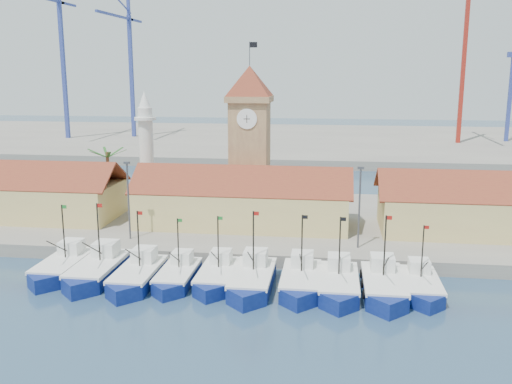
# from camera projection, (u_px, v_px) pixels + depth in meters

# --- Properties ---
(ground) EXTENTS (400.00, 400.00, 0.00)m
(ground) POSITION_uv_depth(u_px,v_px,m) (210.00, 296.00, 53.14)
(ground) COLOR navy
(ground) RESTS_ON ground
(quay) EXTENTS (140.00, 32.00, 1.50)m
(quay) POSITION_uv_depth(u_px,v_px,m) (248.00, 222.00, 76.24)
(quay) COLOR gray
(quay) RESTS_ON ground
(terminal) EXTENTS (240.00, 80.00, 2.00)m
(terminal) POSITION_uv_depth(u_px,v_px,m) (292.00, 141.00, 159.54)
(terminal) COLOR gray
(terminal) RESTS_ON ground
(boat_0) EXTENTS (3.68, 10.09, 7.64)m
(boat_0) POSITION_uv_depth(u_px,v_px,m) (62.00, 268.00, 58.30)
(boat_0) COLOR navy
(boat_0) RESTS_ON ground
(boat_1) EXTENTS (3.90, 10.69, 8.09)m
(boat_1) POSITION_uv_depth(u_px,v_px,m) (97.00, 272.00, 57.11)
(boat_1) COLOR navy
(boat_1) RESTS_ON ground
(boat_2) EXTENTS (3.69, 10.11, 7.65)m
(boat_2) POSITION_uv_depth(u_px,v_px,m) (137.00, 277.00, 55.73)
(boat_2) COLOR navy
(boat_2) RESTS_ON ground
(boat_3) EXTENTS (3.29, 9.02, 6.83)m
(boat_3) POSITION_uv_depth(u_px,v_px,m) (177.00, 277.00, 55.94)
(boat_3) COLOR navy
(boat_3) RESTS_ON ground
(boat_4) EXTENTS (3.42, 9.38, 7.09)m
(boat_4) POSITION_uv_depth(u_px,v_px,m) (217.00, 277.00, 55.78)
(boat_4) COLOR navy
(boat_4) RESTS_ON ground
(boat_5) EXTENTS (3.83, 10.48, 7.93)m
(boat_5) POSITION_uv_depth(u_px,v_px,m) (252.00, 281.00, 54.52)
(boat_5) COLOR navy
(boat_5) RESTS_ON ground
(boat_6) EXTENTS (3.68, 10.07, 7.62)m
(boat_6) POSITION_uv_depth(u_px,v_px,m) (301.00, 282.00, 54.33)
(boat_6) COLOR navy
(boat_6) RESTS_ON ground
(boat_7) EXTENTS (3.69, 10.10, 7.64)m
(boat_7) POSITION_uv_depth(u_px,v_px,m) (339.00, 286.00, 53.49)
(boat_7) COLOR navy
(boat_7) RESTS_ON ground
(boat_8) EXTENTS (3.82, 10.48, 7.93)m
(boat_8) POSITION_uv_depth(u_px,v_px,m) (384.00, 288.00, 52.98)
(boat_8) COLOR navy
(boat_8) RESTS_ON ground
(boat_9) EXTENTS (3.32, 9.09, 6.88)m
(boat_9) POSITION_uv_depth(u_px,v_px,m) (422.00, 287.00, 53.29)
(boat_9) COLOR navy
(boat_9) RESTS_ON ground
(hall_left) EXTENTS (31.20, 10.13, 7.61)m
(hall_left) POSITION_uv_depth(u_px,v_px,m) (6.00, 198.00, 75.80)
(hall_left) COLOR #D0BD72
(hall_left) RESTS_ON quay
(hall_center) EXTENTS (27.04, 10.13, 7.61)m
(hall_center) POSITION_uv_depth(u_px,v_px,m) (243.00, 205.00, 71.68)
(hall_center) COLOR #D0BD72
(hall_center) RESTS_ON quay
(hall_right) EXTENTS (31.20, 10.13, 7.61)m
(hall_right) POSITION_uv_depth(u_px,v_px,m) (509.00, 213.00, 67.56)
(hall_right) COLOR #D0BD72
(hall_right) RESTS_ON quay
(clock_tower) EXTENTS (5.80, 5.80, 22.70)m
(clock_tower) POSITION_uv_depth(u_px,v_px,m) (250.00, 136.00, 75.82)
(clock_tower) COLOR tan
(clock_tower) RESTS_ON quay
(minaret) EXTENTS (3.00, 3.00, 16.30)m
(minaret) POSITION_uv_depth(u_px,v_px,m) (146.00, 149.00, 80.16)
(minaret) COLOR silver
(minaret) RESTS_ON quay
(palm_tree) EXTENTS (5.60, 5.03, 8.39)m
(palm_tree) POSITION_uv_depth(u_px,v_px,m) (108.00, 175.00, 79.60)
(palm_tree) COLOR brown
(palm_tree) RESTS_ON quay
(lamp_posts) EXTENTS (80.70, 0.25, 9.03)m
(lamp_posts) POSITION_uv_depth(u_px,v_px,m) (236.00, 200.00, 63.34)
(lamp_posts) COLOR #3F3F44
(lamp_posts) RESTS_ON quay
(crane_blue_far) EXTENTS (1.00, 33.73, 44.40)m
(crane_blue_far) POSITION_uv_depth(u_px,v_px,m) (59.00, 47.00, 152.97)
(crane_blue_far) COLOR #304093
(crane_blue_far) RESTS_ON terminal
(crane_blue_near) EXTENTS (1.00, 32.38, 40.34)m
(crane_blue_near) POSITION_uv_depth(u_px,v_px,m) (129.00, 56.00, 157.16)
(crane_blue_near) COLOR #304093
(crane_blue_near) RESTS_ON terminal
(crane_red_right) EXTENTS (1.00, 33.07, 47.09)m
(crane_red_right) POSITION_uv_depth(u_px,v_px,m) (467.00, 39.00, 142.09)
(crane_red_right) COLOR maroon
(crane_red_right) RESTS_ON terminal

